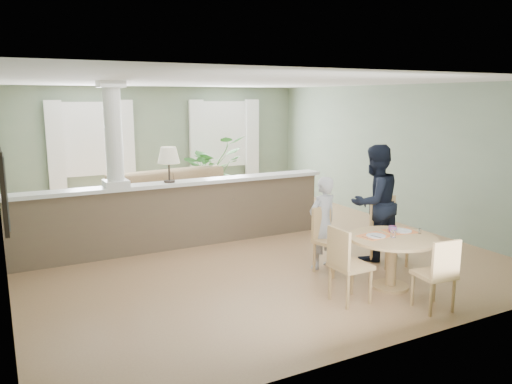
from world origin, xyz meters
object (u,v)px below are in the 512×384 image
chair_far_boy (328,236)px  man_person (374,203)px  chair_near (438,272)px  dining_table (392,247)px  child_person (323,223)px  chair_side (346,262)px  sofa (178,196)px  chair_far_man (387,227)px  houseplant (212,170)px

chair_far_boy → man_person: man_person is taller
chair_near → man_person: (0.64, 1.86, 0.40)m
dining_table → child_person: bearing=108.2°
dining_table → chair_side: chair_side is taller
sofa → child_person: child_person is taller
chair_far_man → chair_side: chair_far_man is taller
sofa → dining_table: size_ratio=2.92×
chair_far_man → man_person: 0.42m
houseplant → chair_near: 6.73m
chair_side → man_person: bearing=-51.6°
sofa → man_person: (1.81, -3.85, 0.40)m
chair_side → child_person: child_person is taller
man_person → chair_near: bearing=67.2°
chair_far_man → chair_near: size_ratio=1.14×
dining_table → chair_far_man: size_ratio=1.14×
chair_near → chair_side: size_ratio=0.93×
child_person → chair_far_boy: bearing=75.2°
houseplant → dining_table: size_ratio=1.40×
chair_far_boy → chair_side: bearing=-131.1°
man_person → chair_side: bearing=35.3°
houseplant → chair_near: (-0.01, -6.72, -0.31)m
houseplant → chair_near: houseplant is taller
chair_far_boy → chair_side: size_ratio=0.99×
houseplant → chair_far_man: size_ratio=1.60×
houseplant → child_person: houseplant is taller
chair_far_boy → man_person: 1.03m
sofa → chair_near: size_ratio=3.78×
man_person → houseplant: bearing=-86.4°
sofa → child_person: 3.93m
chair_side → man_person: man_person is taller
houseplant → dining_table: (0.04, -5.90, -0.25)m
child_person → sofa: bearing=-87.0°
sofa → child_person: (0.87, -3.83, 0.19)m
dining_table → chair_far_man: (0.63, 0.79, 0.00)m
chair_far_man → sofa: bearing=120.4°
houseplant → chair_side: houseplant is taller
chair_far_boy → man_person: (0.95, 0.13, 0.37)m
houseplant → chair_far_man: (0.67, -5.11, -0.25)m
chair_side → man_person: size_ratio=0.53×
chair_near → dining_table: bearing=-86.9°
chair_far_man → man_person: bearing=105.2°
houseplant → chair_far_boy: bearing=-93.7°
chair_side → chair_near: bearing=-132.2°
dining_table → chair_far_boy: bearing=111.7°
child_person → houseplant: bearing=-103.4°
sofa → chair_side: bearing=-94.7°
child_person → chair_near: bearing=89.2°
houseplant → chair_near: size_ratio=1.81×
sofa → man_person: size_ratio=1.88×
houseplant → man_person: (0.63, -4.86, 0.09)m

